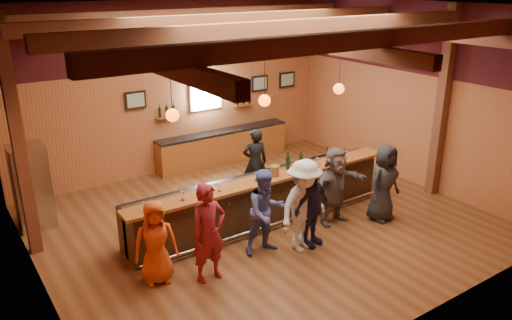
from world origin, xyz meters
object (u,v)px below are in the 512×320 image
object	(u,v)px
bar_counter	(261,198)
customer_orange	(156,242)
stainless_fridge	(31,187)
customer_redvest	(209,233)
customer_brown	(335,186)
customer_dark	(384,183)
ice_bucket	(275,171)
bartender	(255,162)
customer_white	(304,206)
bottle_a	(288,163)
back_bar_cabinet	(224,147)
customer_denim	(266,212)
customer_navy	(312,207)

from	to	relation	value
bar_counter	customer_orange	size ratio (longest dim) A/B	4.15
stainless_fridge	customer_redvest	xyz separation A→B (m)	(2.09, -3.82, -0.00)
customer_brown	customer_dark	size ratio (longest dim) A/B	0.99
customer_dark	ice_bucket	bearing A→B (deg)	146.58
customer_dark	bartender	size ratio (longest dim) A/B	1.03
customer_white	ice_bucket	distance (m)	1.23
customer_dark	bartender	bearing A→B (deg)	115.36
customer_brown	bottle_a	distance (m)	1.11
customer_brown	ice_bucket	xyz separation A→B (m)	(-1.11, 0.66, 0.37)
customer_dark	bottle_a	distance (m)	2.10
bartender	customer_orange	bearing A→B (deg)	50.19
bar_counter	bartender	xyz separation A→B (m)	(0.68, 1.21, 0.31)
customer_redvest	customer_brown	world-z (taller)	customer_redvest
back_bar_cabinet	customer_denim	bearing A→B (deg)	-111.48
customer_denim	customer_dark	bearing A→B (deg)	0.93
stainless_fridge	ice_bucket	distance (m)	5.09
bar_counter	customer_dark	xyz separation A→B (m)	(2.22, -1.45, 0.34)
bartender	customer_dark	bearing A→B (deg)	138.76
customer_navy	customer_dark	xyz separation A→B (m)	(2.01, 0.00, 0.04)
customer_navy	ice_bucket	xyz separation A→B (m)	(-0.06, 1.14, 0.40)
bar_counter	customer_navy	distance (m)	1.50
stainless_fridge	customer_dark	bearing A→B (deg)	-31.64
back_bar_cabinet	customer_navy	xyz separation A→B (m)	(-0.98, -5.02, 0.35)
customer_white	bartender	world-z (taller)	customer_white
customer_denim	bartender	distance (m)	2.74
customer_brown	bottle_a	world-z (taller)	customer_brown
customer_dark	back_bar_cabinet	bearing A→B (deg)	96.96
bar_counter	bottle_a	xyz separation A→B (m)	(0.60, -0.17, 0.74)
stainless_fridge	back_bar_cabinet	bearing A→B (deg)	11.93
customer_redvest	bartender	world-z (taller)	customer_redvest
customer_denim	customer_navy	size ratio (longest dim) A/B	1.02
ice_bucket	customer_brown	bearing A→B (deg)	-30.84
customer_brown	customer_dark	distance (m)	1.08
ice_bucket	bottle_a	world-z (taller)	bottle_a
bar_counter	customer_dark	distance (m)	2.67
stainless_fridge	bartender	size ratio (longest dim) A/B	1.08
back_bar_cabinet	bottle_a	bearing A→B (deg)	-98.91
bar_counter	customer_denim	xyz separation A→B (m)	(-0.68, -1.17, 0.32)
back_bar_cabinet	customer_denim	distance (m)	5.10
customer_navy	customer_brown	size ratio (longest dim) A/B	0.96
back_bar_cabinet	customer_dark	world-z (taller)	customer_dark
back_bar_cabinet	customer_orange	world-z (taller)	customer_orange
customer_navy	bartender	bearing A→B (deg)	67.29
bottle_a	customer_white	bearing A→B (deg)	-115.55
customer_denim	customer_navy	bearing A→B (deg)	-11.44
back_bar_cabinet	stainless_fridge	bearing A→B (deg)	-168.07
back_bar_cabinet	customer_orange	distance (m)	6.02
customer_orange	ice_bucket	size ratio (longest dim) A/B	7.00
bartender	ice_bucket	distance (m)	1.66
back_bar_cabinet	customer_orange	bearing A→B (deg)	-131.67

